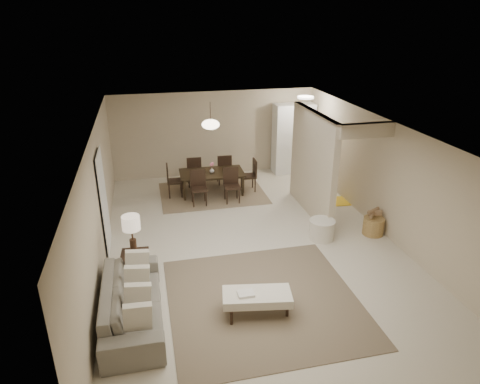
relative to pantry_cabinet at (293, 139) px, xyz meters
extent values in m
plane|color=beige|center=(-2.35, -4.15, -1.05)|extent=(9.00, 9.00, 0.00)
plane|color=white|center=(-2.35, -4.15, 1.45)|extent=(9.00, 9.00, 0.00)
plane|color=#C3B293|center=(-2.35, 0.35, 0.20)|extent=(6.00, 0.00, 6.00)
plane|color=#C3B293|center=(-5.35, -4.15, 0.20)|extent=(0.00, 9.00, 9.00)
plane|color=#C3B293|center=(0.65, -4.15, 0.20)|extent=(0.00, 9.00, 9.00)
cube|color=#C3B293|center=(-0.55, -2.90, 0.20)|extent=(0.15, 2.50, 2.50)
cube|color=black|center=(-5.32, -3.55, -0.03)|extent=(0.04, 0.90, 2.04)
cube|color=white|center=(0.00, 0.00, 0.00)|extent=(1.20, 0.55, 2.10)
cylinder|color=white|center=(-0.05, -0.95, 1.41)|extent=(0.44, 0.44, 0.05)
cube|color=brown|center=(-2.64, -6.08, -1.04)|extent=(3.20, 3.20, 0.01)
imported|color=slate|center=(-4.80, -6.08, -0.71)|extent=(2.32, 0.91, 0.68)
cube|color=silver|center=(-2.84, -6.38, -0.73)|extent=(1.18, 0.69, 0.15)
cylinder|color=black|center=(-3.30, -6.56, -0.93)|extent=(0.05, 0.05, 0.25)
cylinder|color=black|center=(-2.37, -6.56, -0.93)|extent=(0.05, 0.05, 0.25)
cylinder|color=black|center=(-3.30, -6.19, -0.93)|extent=(0.05, 0.05, 0.25)
cylinder|color=black|center=(-2.37, -6.19, -0.93)|extent=(0.05, 0.05, 0.25)
cube|color=black|center=(-4.75, -4.93, -0.78)|extent=(0.53, 0.53, 0.54)
cylinder|color=#40291B|center=(-4.75, -4.93, -0.36)|extent=(0.12, 0.12, 0.30)
cylinder|color=#40291B|center=(-4.75, -4.93, -0.08)|extent=(0.03, 0.03, 0.26)
cylinder|color=beige|center=(-4.75, -4.93, 0.12)|extent=(0.32, 0.32, 0.26)
cylinder|color=silver|center=(-0.80, -4.25, -0.83)|extent=(0.56, 0.56, 0.43)
cylinder|color=olive|center=(0.40, -4.31, -0.85)|extent=(0.60, 0.60, 0.39)
cube|color=#836E51|center=(-2.70, -1.20, -1.04)|extent=(2.80, 2.10, 0.01)
imported|color=black|center=(-2.70, -1.20, -0.75)|extent=(1.74, 1.01, 0.60)
imported|color=silver|center=(-2.70, -1.20, -0.38)|extent=(0.15, 0.15, 0.13)
cube|color=yellow|center=(0.21, -2.47, -1.04)|extent=(1.04, 0.69, 0.01)
cylinder|color=#40291B|center=(-2.70, -1.20, 1.20)|extent=(0.02, 0.02, 0.50)
ellipsoid|color=#FFEAC6|center=(-2.70, -1.20, 0.87)|extent=(0.46, 0.46, 0.25)
camera|label=1|loc=(-4.38, -11.89, 3.52)|focal=32.00mm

